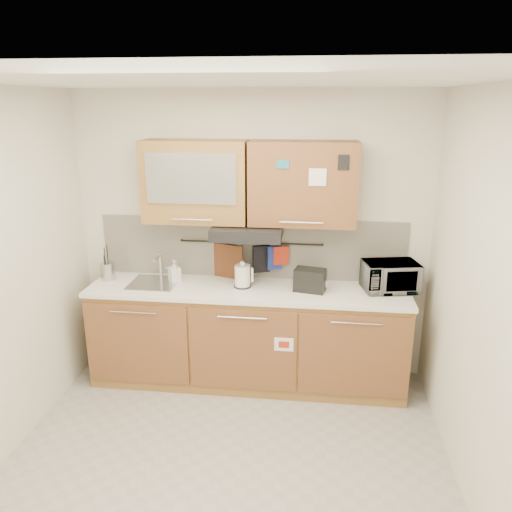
# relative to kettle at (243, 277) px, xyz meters

# --- Properties ---
(floor) EXTENTS (3.20, 3.20, 0.00)m
(floor) POSITION_rel_kettle_xyz_m (0.04, -1.22, -1.01)
(floor) COLOR #9E9993
(floor) RESTS_ON ground
(ceiling) EXTENTS (3.20, 3.20, 0.00)m
(ceiling) POSITION_rel_kettle_xyz_m (0.04, -1.22, 1.59)
(ceiling) COLOR white
(ceiling) RESTS_ON wall_back
(wall_back) EXTENTS (3.20, 0.00, 3.20)m
(wall_back) POSITION_rel_kettle_xyz_m (0.04, 0.28, 0.29)
(wall_back) COLOR silver
(wall_back) RESTS_ON ground
(wall_right) EXTENTS (0.00, 3.00, 3.00)m
(wall_right) POSITION_rel_kettle_xyz_m (1.64, -1.22, 0.29)
(wall_right) COLOR silver
(wall_right) RESTS_ON ground
(base_cabinet) EXTENTS (2.80, 0.64, 0.88)m
(base_cabinet) POSITION_rel_kettle_xyz_m (0.04, -0.02, -0.61)
(base_cabinet) COLOR #A8753B
(base_cabinet) RESTS_ON floor
(countertop) EXTENTS (2.82, 0.62, 0.04)m
(countertop) POSITION_rel_kettle_xyz_m (0.04, -0.03, -0.11)
(countertop) COLOR white
(countertop) RESTS_ON base_cabinet
(backsplash) EXTENTS (2.80, 0.02, 0.56)m
(backsplash) POSITION_rel_kettle_xyz_m (0.04, 0.27, 0.19)
(backsplash) COLOR silver
(backsplash) RESTS_ON countertop
(upper_cabinets) EXTENTS (1.82, 0.37, 0.70)m
(upper_cabinets) POSITION_rel_kettle_xyz_m (0.04, 0.11, 0.82)
(upper_cabinets) COLOR #A8753B
(upper_cabinets) RESTS_ON wall_back
(range_hood) EXTENTS (0.60, 0.46, 0.10)m
(range_hood) POSITION_rel_kettle_xyz_m (0.04, 0.03, 0.41)
(range_hood) COLOR black
(range_hood) RESTS_ON upper_cabinets
(sink) EXTENTS (0.42, 0.40, 0.26)m
(sink) POSITION_rel_kettle_xyz_m (-0.81, -0.01, -0.09)
(sink) COLOR silver
(sink) RESTS_ON countertop
(utensil_rail) EXTENTS (1.30, 0.02, 0.02)m
(utensil_rail) POSITION_rel_kettle_xyz_m (0.04, 0.23, 0.25)
(utensil_rail) COLOR black
(utensil_rail) RESTS_ON backsplash
(utensil_crock) EXTENTS (0.14, 0.14, 0.32)m
(utensil_crock) POSITION_rel_kettle_xyz_m (-1.26, 0.04, -0.01)
(utensil_crock) COLOR #AFAEB3
(utensil_crock) RESTS_ON countertop
(kettle) EXTENTS (0.18, 0.17, 0.24)m
(kettle) POSITION_rel_kettle_xyz_m (0.00, 0.00, 0.00)
(kettle) COLOR white
(kettle) RESTS_ON countertop
(toaster) EXTENTS (0.29, 0.21, 0.20)m
(toaster) POSITION_rel_kettle_xyz_m (0.59, -0.03, 0.01)
(toaster) COLOR black
(toaster) RESTS_ON countertop
(microwave) EXTENTS (0.51, 0.40, 0.25)m
(microwave) POSITION_rel_kettle_xyz_m (1.28, 0.07, 0.03)
(microwave) COLOR #999999
(microwave) RESTS_ON countertop
(soap_bottle) EXTENTS (0.13, 0.13, 0.20)m
(soap_bottle) POSITION_rel_kettle_xyz_m (-0.63, 0.05, 0.01)
(soap_bottle) COLOR #999999
(soap_bottle) RESTS_ON countertop
(cutting_board) EXTENTS (0.29, 0.13, 0.38)m
(cutting_board) POSITION_rel_kettle_xyz_m (-0.17, 0.22, 0.04)
(cutting_board) COLOR brown
(cutting_board) RESTS_ON utensil_rail
(oven_mitt) EXTENTS (0.13, 0.08, 0.22)m
(oven_mitt) POSITION_rel_kettle_xyz_m (0.26, 0.22, 0.12)
(oven_mitt) COLOR navy
(oven_mitt) RESTS_ON utensil_rail
(dark_pouch) EXTENTS (0.16, 0.10, 0.25)m
(dark_pouch) POSITION_rel_kettle_xyz_m (0.14, 0.22, 0.10)
(dark_pouch) COLOR black
(dark_pouch) RESTS_ON utensil_rail
(pot_holder) EXTENTS (0.14, 0.06, 0.17)m
(pot_holder) POSITION_rel_kettle_xyz_m (0.32, 0.22, 0.14)
(pot_holder) COLOR #B22C17
(pot_holder) RESTS_ON utensil_rail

